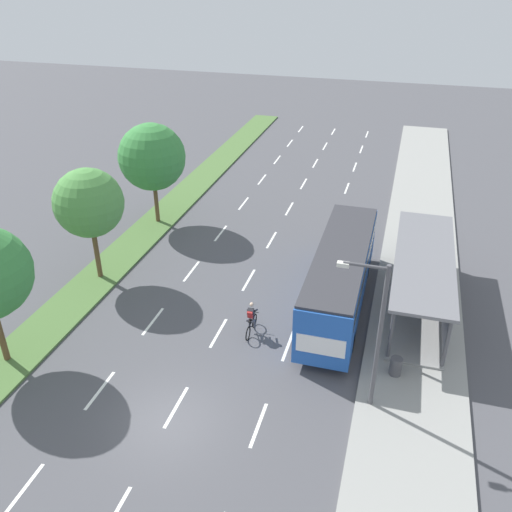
{
  "coord_description": "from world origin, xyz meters",
  "views": [
    {
      "loc": [
        7.63,
        -13.87,
        16.1
      ],
      "look_at": [
        0.22,
        11.88,
        1.2
      ],
      "focal_mm": 37.86,
      "sensor_mm": 36.0,
      "label": 1
    }
  ],
  "objects_px": {
    "streetlight": "(376,328)",
    "trash_bin": "(396,366)",
    "bus": "(340,272)",
    "median_tree_third": "(152,157)",
    "bus_shelter": "(427,277)",
    "cyclist": "(251,320)",
    "median_tree_second": "(89,203)"
  },
  "relations": [
    {
      "from": "cyclist",
      "to": "bus",
      "type": "bearing_deg",
      "value": 43.32
    },
    {
      "from": "bus_shelter",
      "to": "trash_bin",
      "type": "relative_size",
      "value": 12.43
    },
    {
      "from": "cyclist",
      "to": "median_tree_second",
      "type": "bearing_deg",
      "value": 165.03
    },
    {
      "from": "median_tree_second",
      "to": "trash_bin",
      "type": "distance_m",
      "value": 17.6
    },
    {
      "from": "trash_bin",
      "to": "median_tree_second",
      "type": "bearing_deg",
      "value": 166.93
    },
    {
      "from": "median_tree_second",
      "to": "streetlight",
      "type": "relative_size",
      "value": 0.98
    },
    {
      "from": "bus",
      "to": "streetlight",
      "type": "distance_m",
      "value": 7.39
    },
    {
      "from": "bus_shelter",
      "to": "cyclist",
      "type": "bearing_deg",
      "value": -150.06
    },
    {
      "from": "streetlight",
      "to": "trash_bin",
      "type": "height_order",
      "value": "streetlight"
    },
    {
      "from": "bus",
      "to": "trash_bin",
      "type": "relative_size",
      "value": 13.28
    },
    {
      "from": "bus",
      "to": "median_tree_third",
      "type": "xyz_separation_m",
      "value": [
        -13.46,
        6.77,
        2.62
      ]
    },
    {
      "from": "cyclist",
      "to": "streetlight",
      "type": "xyz_separation_m",
      "value": [
        5.87,
        -3.33,
        3.1
      ]
    },
    {
      "from": "bus_shelter",
      "to": "bus",
      "type": "relative_size",
      "value": 0.94
    },
    {
      "from": "streetlight",
      "to": "trash_bin",
      "type": "xyz_separation_m",
      "value": [
        1.03,
        2.07,
        -3.31
      ]
    },
    {
      "from": "cyclist",
      "to": "trash_bin",
      "type": "xyz_separation_m",
      "value": [
        6.91,
        -1.26,
        -0.22
      ]
    },
    {
      "from": "bus",
      "to": "streetlight",
      "type": "height_order",
      "value": "streetlight"
    },
    {
      "from": "median_tree_third",
      "to": "streetlight",
      "type": "xyz_separation_m",
      "value": [
        15.63,
        -13.59,
        -0.8
      ]
    },
    {
      "from": "cyclist",
      "to": "streetlight",
      "type": "height_order",
      "value": "streetlight"
    },
    {
      "from": "median_tree_second",
      "to": "bus",
      "type": "bearing_deg",
      "value": 3.74
    },
    {
      "from": "cyclist",
      "to": "streetlight",
      "type": "relative_size",
      "value": 0.28
    },
    {
      "from": "median_tree_second",
      "to": "streetlight",
      "type": "xyz_separation_m",
      "value": [
        15.65,
        -5.94,
        -0.74
      ]
    },
    {
      "from": "median_tree_second",
      "to": "streetlight",
      "type": "height_order",
      "value": "streetlight"
    },
    {
      "from": "median_tree_third",
      "to": "bus",
      "type": "bearing_deg",
      "value": -26.69
    },
    {
      "from": "median_tree_second",
      "to": "median_tree_third",
      "type": "height_order",
      "value": "median_tree_third"
    },
    {
      "from": "median_tree_third",
      "to": "streetlight",
      "type": "bearing_deg",
      "value": -41.01
    },
    {
      "from": "bus",
      "to": "cyclist",
      "type": "xyz_separation_m",
      "value": [
        -3.71,
        -3.49,
        -1.28
      ]
    },
    {
      "from": "bus",
      "to": "median_tree_third",
      "type": "distance_m",
      "value": 15.3
    },
    {
      "from": "median_tree_second",
      "to": "cyclist",
      "type": "bearing_deg",
      "value": -14.97
    },
    {
      "from": "bus_shelter",
      "to": "median_tree_third",
      "type": "distance_m",
      "value": 18.84
    },
    {
      "from": "bus_shelter",
      "to": "streetlight",
      "type": "xyz_separation_m",
      "value": [
        -2.11,
        -7.93,
        2.02
      ]
    },
    {
      "from": "bus",
      "to": "cyclist",
      "type": "relative_size",
      "value": 6.2
    },
    {
      "from": "median_tree_second",
      "to": "trash_bin",
      "type": "xyz_separation_m",
      "value": [
        16.69,
        -3.87,
        -4.06
      ]
    }
  ]
}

